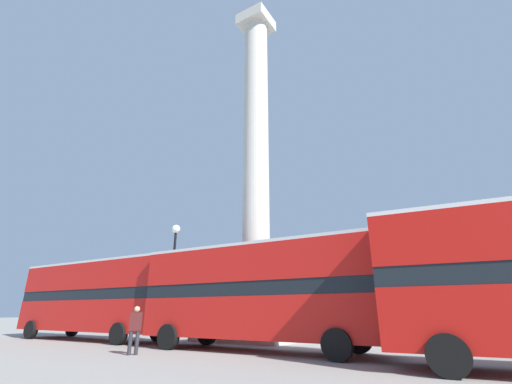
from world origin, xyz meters
name	(u,v)px	position (x,y,z in m)	size (l,w,h in m)	color
ground_plane	(256,340)	(0.00, 0.00, 0.00)	(200.00, 200.00, 0.00)	gray
monument_column	(256,198)	(0.00, 0.00, 8.26)	(5.26, 5.26, 24.11)	beige
bus_a	(259,291)	(3.17, -4.88, 2.30)	(10.36, 3.10, 4.14)	red
bus_c	(97,296)	(-7.79, -4.83, 2.33)	(10.91, 3.05, 4.20)	red
equestrian_statue	(510,305)	(12.08, 3.28, 1.79)	(4.10, 3.64, 6.20)	beige
street_lamp	(173,267)	(-3.63, -3.12, 3.91)	(0.49, 0.49, 6.35)	black
pedestrian_near_lamp	(135,327)	(-0.16, -8.24, 0.94)	(0.42, 0.45, 1.68)	#28282D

